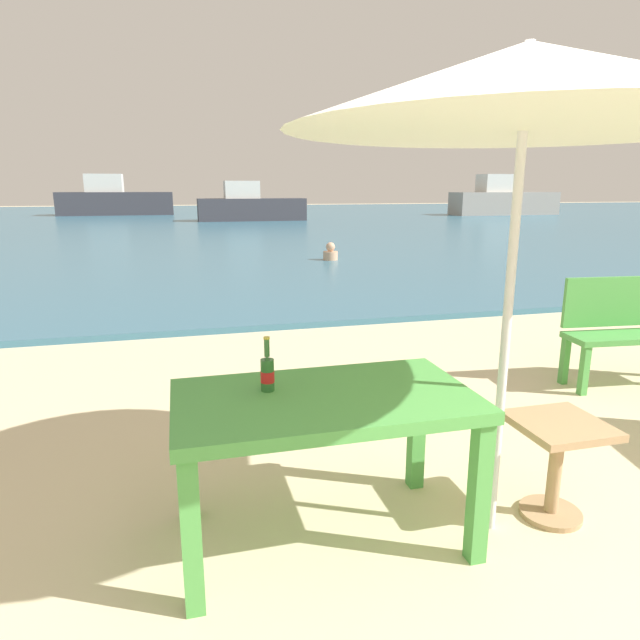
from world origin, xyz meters
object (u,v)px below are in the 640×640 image
(side_table_wood, at_px, (557,455))
(bench_green_right, at_px, (631,324))
(patio_umbrella, at_px, (526,87))
(boat_barge, at_px, (503,200))
(beer_bottle_amber, at_px, (267,372))
(boat_sailboat, at_px, (250,206))
(picnic_table_green, at_px, (324,416))
(boat_fishing_trawler, at_px, (115,200))
(swimmer_person, at_px, (330,253))

(side_table_wood, height_order, bench_green_right, bench_green_right)
(bench_green_right, bearing_deg, patio_umbrella, -145.31)
(boat_barge, bearing_deg, beer_bottle_amber, -124.40)
(beer_bottle_amber, xyz_separation_m, patio_umbrella, (1.10, -0.25, 1.26))
(side_table_wood, height_order, boat_barge, boat_barge)
(boat_sailboat, relative_size, boat_barge, 0.80)
(picnic_table_green, height_order, boat_barge, boat_barge)
(beer_bottle_amber, height_order, boat_fishing_trawler, boat_fishing_trawler)
(beer_bottle_amber, relative_size, boat_fishing_trawler, 0.04)
(boat_sailboat, bearing_deg, boat_barge, 8.76)
(swimmer_person, distance_m, boat_barge, 25.40)
(beer_bottle_amber, relative_size, bench_green_right, 0.22)
(picnic_table_green, bearing_deg, bench_green_right, 24.92)
(swimmer_person, bearing_deg, boat_barge, 48.82)
(picnic_table_green, distance_m, bench_green_right, 3.51)
(swimmer_person, bearing_deg, bench_green_right, -87.46)
(boat_sailboat, xyz_separation_m, boat_fishing_trawler, (-7.43, 8.34, 0.18))
(bench_green_right, relative_size, swimmer_person, 3.00)
(picnic_table_green, relative_size, boat_sailboat, 0.25)
(picnic_table_green, relative_size, beer_bottle_amber, 5.28)
(beer_bottle_amber, distance_m, boat_fishing_trawler, 34.93)
(boat_barge, xyz_separation_m, boat_fishing_trawler, (-23.80, 5.82, 0.00))
(side_table_wood, xyz_separation_m, boat_sailboat, (1.94, 26.60, 0.45))
(boat_sailboat, bearing_deg, side_table_wood, -94.16)
(bench_green_right, bearing_deg, boat_sailboat, 90.07)
(side_table_wood, xyz_separation_m, boat_barge, (18.31, 29.13, 0.62))
(beer_bottle_amber, bearing_deg, picnic_table_green, -25.42)
(swimmer_person, bearing_deg, boat_fishing_trawler, 105.86)
(boat_barge, bearing_deg, boat_fishing_trawler, 166.26)
(picnic_table_green, bearing_deg, boat_barge, 56.05)
(patio_umbrella, distance_m, boat_fishing_trawler, 35.35)
(swimmer_person, height_order, boat_fishing_trawler, boat_fishing_trawler)
(picnic_table_green, distance_m, boat_barge, 34.96)
(swimmer_person, bearing_deg, side_table_wood, -99.03)
(patio_umbrella, bearing_deg, side_table_wood, 1.51)
(bench_green_right, height_order, boat_sailboat, boat_sailboat)
(patio_umbrella, relative_size, side_table_wood, 4.26)
(patio_umbrella, xyz_separation_m, swimmer_person, (1.96, 10.02, -1.88))
(patio_umbrella, relative_size, boat_sailboat, 0.42)
(beer_bottle_amber, height_order, swimmer_person, beer_bottle_amber)
(patio_umbrella, relative_size, boat_barge, 0.34)
(patio_umbrella, relative_size, bench_green_right, 1.87)
(side_table_wood, height_order, boat_sailboat, boat_sailboat)
(boat_sailboat, bearing_deg, beer_bottle_amber, -97.35)
(patio_umbrella, relative_size, boat_fishing_trawler, 0.33)
(beer_bottle_amber, distance_m, side_table_wood, 1.57)
(boat_barge, bearing_deg, picnic_table_green, -123.95)
(picnic_table_green, xyz_separation_m, swimmer_person, (2.81, 9.89, -0.41))
(beer_bottle_amber, bearing_deg, patio_umbrella, -12.99)
(picnic_table_green, height_order, patio_umbrella, patio_umbrella)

